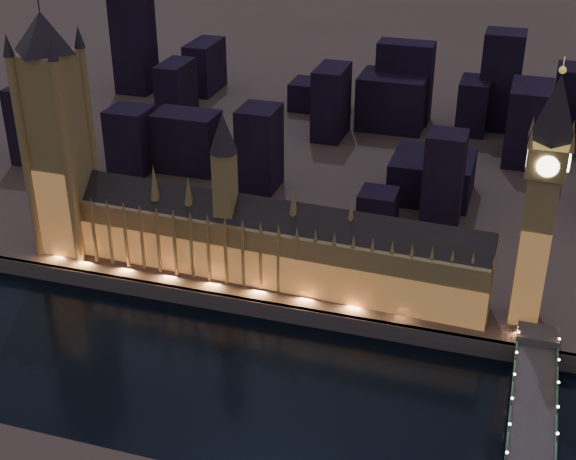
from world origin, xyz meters
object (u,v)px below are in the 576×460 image
(victoria_tower, at_px, (55,125))
(westminster_bridge, at_px, (531,423))
(elizabeth_tower, at_px, (544,183))
(palace_of_westminster, at_px, (266,242))

(victoria_tower, xyz_separation_m, westminster_bridge, (224.42, -65.39, -65.51))
(elizabeth_tower, bearing_deg, westminster_bridge, -84.39)
(elizabeth_tower, bearing_deg, palace_of_westminster, -179.91)
(elizabeth_tower, distance_m, westminster_bridge, 92.62)
(palace_of_westminster, height_order, victoria_tower, victoria_tower)
(palace_of_westminster, bearing_deg, victoria_tower, 179.90)
(palace_of_westminster, bearing_deg, elizabeth_tower, 0.09)
(elizabeth_tower, bearing_deg, victoria_tower, 180.00)
(victoria_tower, bearing_deg, elizabeth_tower, -0.00)
(victoria_tower, relative_size, elizabeth_tower, 1.13)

